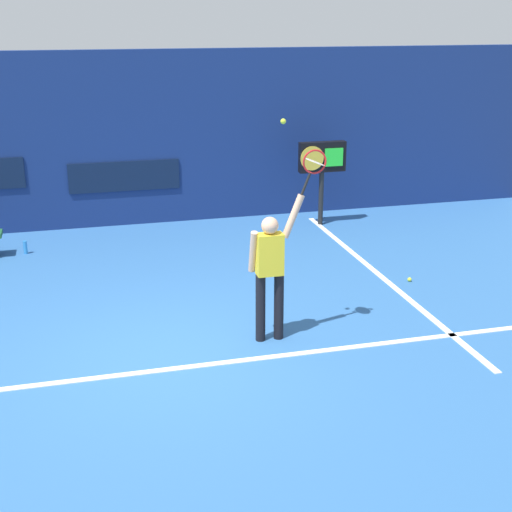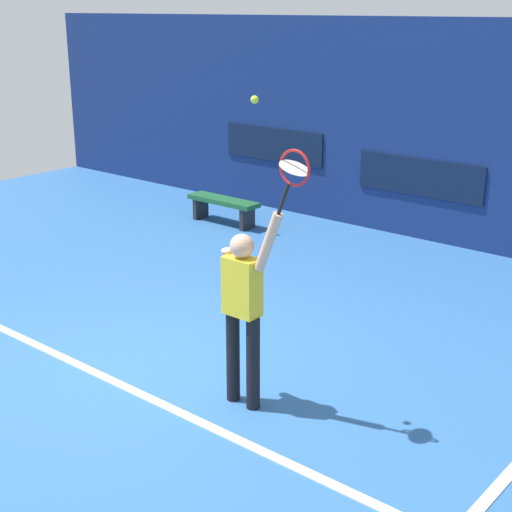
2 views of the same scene
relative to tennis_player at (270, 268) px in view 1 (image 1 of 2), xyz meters
The scene contains 11 objects.
ground_plane 1.72m from the tennis_player, behind, with size 18.00×18.00×0.00m, color #2D609E.
back_wall 6.19m from the tennis_player, 103.00° to the left, with size 18.00×0.20×3.46m, color navy.
sponsor_banner_center 6.03m from the tennis_player, 103.26° to the left, with size 2.20×0.03×0.60m, color #0C1933.
court_baseline 1.79m from the tennis_player, 159.09° to the right, with size 10.00×0.10×0.01m, color white.
court_sideline 3.21m from the tennis_player, 37.76° to the left, with size 0.10×7.00×0.01m, color white.
tennis_player is the anchor object (origin of this frame).
tennis_racket 1.43m from the tennis_player, ahead, with size 0.41×0.27×0.62m.
tennis_ball 1.88m from the tennis_player, ahead, with size 0.07×0.07×0.07m, color #CCE033.
scoreboard_clock 5.50m from the tennis_player, 63.45° to the left, with size 0.96×0.20×1.71m.
water_bottle 5.66m from the tennis_player, 126.39° to the left, with size 0.07×0.07×0.24m, color #338CD8.
spare_ball 3.29m from the tennis_player, 28.04° to the left, with size 0.07×0.07×0.07m, color #CCE033.
Camera 1 is at (-0.94, -8.09, 4.12)m, focal length 49.50 mm.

